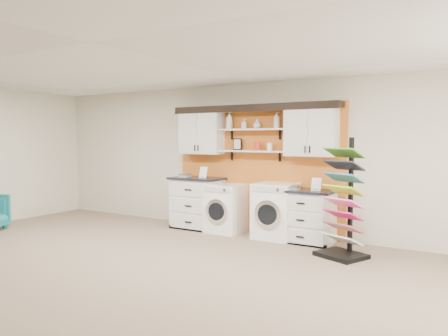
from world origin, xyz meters
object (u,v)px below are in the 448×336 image
Objects in this scene: base_cabinet_right at (307,216)px; washer at (226,208)px; base_cabinet_left at (197,203)px; sample_rack at (343,220)px; dryer at (276,211)px.

washer is (-1.60, -0.00, 0.00)m from base_cabinet_right.
sample_rack reaches higher than base_cabinet_left.
sample_rack is at bearing -37.55° from base_cabinet_right.
washer is 2.46m from sample_rack.
base_cabinet_right is 1.60m from washer.
base_cabinet_left reaches higher than dryer.
sample_rack reaches higher than washer.
base_cabinet_left is 2.26m from base_cabinet_right.
dryer is (1.02, -0.00, 0.04)m from washer.
washer is (0.66, -0.00, -0.05)m from base_cabinet_left.
base_cabinet_right is 0.94× the size of dryer.
dryer is (-0.58, -0.00, 0.04)m from base_cabinet_right.
sample_rack is (1.36, -0.60, 0.06)m from dryer.
dryer is 1.49m from sample_rack.
base_cabinet_left reaches higher than washer.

